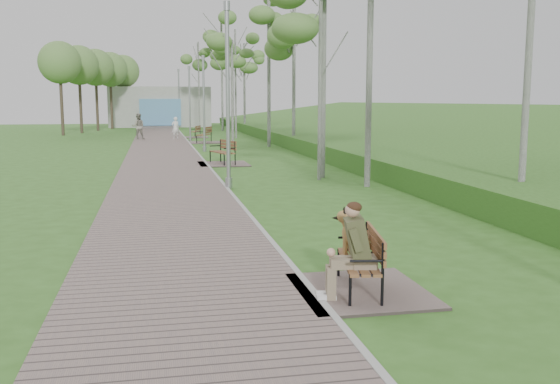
% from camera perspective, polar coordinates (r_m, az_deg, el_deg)
% --- Properties ---
extents(ground, '(120.00, 120.00, 0.00)m').
position_cam_1_polar(ground, '(14.68, -2.87, -2.16)').
color(ground, '#335D1E').
rests_on(ground, ground).
extents(walkway, '(3.50, 67.00, 0.04)m').
position_cam_1_polar(walkway, '(35.87, -10.77, 3.99)').
color(walkway, '#71605C').
rests_on(walkway, ground).
extents(kerb, '(0.10, 67.00, 0.05)m').
position_cam_1_polar(kerb, '(35.94, -7.97, 4.07)').
color(kerb, '#999993').
rests_on(kerb, ground).
extents(embankment, '(14.00, 70.00, 1.60)m').
position_cam_1_polar(embankment, '(37.17, 11.03, 4.10)').
color(embankment, '#468230').
rests_on(embankment, ground).
extents(building_north, '(10.00, 5.20, 4.00)m').
position_cam_1_polar(building_north, '(65.25, -10.92, 7.65)').
color(building_north, '#9E9E99').
rests_on(building_north, ground).
extents(bench_main, '(1.79, 1.99, 1.56)m').
position_cam_1_polar(bench_main, '(8.80, 6.99, -6.48)').
color(bench_main, '#71605C').
rests_on(bench_main, ground).
extents(bench_second, '(2.06, 2.29, 1.27)m').
position_cam_1_polar(bench_second, '(26.37, -5.28, 3.04)').
color(bench_second, '#71605C').
rests_on(bench_second, ground).
extents(bench_third, '(2.06, 2.29, 1.27)m').
position_cam_1_polar(bench_third, '(39.99, -6.95, 4.83)').
color(bench_third, '#71605C').
rests_on(bench_third, ground).
extents(bench_far, '(1.74, 1.93, 1.07)m').
position_cam_1_polar(bench_far, '(45.69, -7.75, 5.20)').
color(bench_far, '#71605C').
rests_on(bench_far, ground).
extents(lamp_post_near, '(0.22, 0.22, 5.58)m').
position_cam_1_polar(lamp_post_near, '(19.06, -4.79, 8.13)').
color(lamp_post_near, '#979A9F').
rests_on(lamp_post_near, ground).
extents(lamp_post_second, '(0.19, 0.19, 4.98)m').
position_cam_1_polar(lamp_post_second, '(33.07, -6.97, 7.72)').
color(lamp_post_second, '#979A9F').
rests_on(lamp_post_second, ground).
extents(lamp_post_third, '(0.19, 0.19, 4.90)m').
position_cam_1_polar(lamp_post_third, '(41.93, -8.25, 7.77)').
color(lamp_post_third, '#979A9F').
rests_on(lamp_post_third, ground).
extents(lamp_post_far, '(0.22, 0.22, 5.70)m').
position_cam_1_polar(lamp_post_far, '(62.78, -9.21, 8.28)').
color(lamp_post_far, '#979A9F').
rests_on(lamp_post_far, ground).
extents(pedestrian_near, '(0.65, 0.55, 1.53)m').
position_cam_1_polar(pedestrian_near, '(44.11, -9.54, 5.79)').
color(pedestrian_near, silver).
rests_on(pedestrian_near, ground).
extents(pedestrian_far, '(0.89, 0.70, 1.79)m').
position_cam_1_polar(pedestrian_far, '(43.93, -12.83, 5.86)').
color(pedestrian_far, gray).
rests_on(pedestrian_far, ground).
extents(birch_near_a, '(2.27, 2.27, 7.51)m').
position_cam_1_polar(birch_near_a, '(21.31, 3.75, 17.04)').
color(birch_near_a, silver).
rests_on(birch_near_a, ground).
extents(birch_mid_b, '(2.44, 2.44, 8.67)m').
position_cam_1_polar(birch_mid_b, '(34.23, 1.29, 15.31)').
color(birch_mid_b, silver).
rests_on(birch_mid_b, ground).
extents(birch_mid_c, '(2.33, 2.33, 6.59)m').
position_cam_1_polar(birch_mid_c, '(39.18, -4.41, 12.02)').
color(birch_mid_c, silver).
rests_on(birch_mid_c, ground).
extents(birch_far_a, '(2.59, 2.59, 10.54)m').
position_cam_1_polar(birch_far_a, '(36.65, -1.04, 17.17)').
color(birch_far_a, silver).
rests_on(birch_far_a, ground).
extents(birch_far_b, '(2.38, 2.38, 7.87)m').
position_cam_1_polar(birch_far_b, '(44.67, -4.12, 12.86)').
color(birch_far_b, silver).
rests_on(birch_far_b, ground).
extents(birch_far_c, '(2.33, 2.33, 7.54)m').
position_cam_1_polar(birch_far_c, '(51.95, -3.29, 11.96)').
color(birch_far_c, silver).
rests_on(birch_far_c, ground).
extents(birch_distant_a, '(2.22, 2.22, 8.13)m').
position_cam_1_polar(birch_distant_a, '(57.31, -7.47, 12.04)').
color(birch_distant_a, silver).
rests_on(birch_distant_a, ground).
extents(birch_distant_b, '(2.81, 2.81, 10.47)m').
position_cam_1_polar(birch_distant_b, '(55.69, -5.38, 14.07)').
color(birch_distant_b, silver).
rests_on(birch_distant_b, ground).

